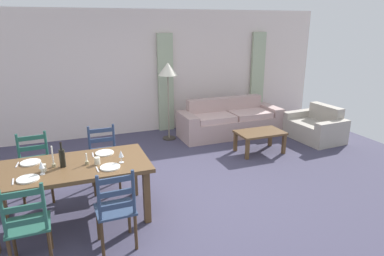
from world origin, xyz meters
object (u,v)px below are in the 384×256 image
coffee_table (260,135)px  dining_chair_near_right (116,209)px  armchair_upholstered (316,128)px  standing_lamp (168,74)px  coffee_cup_secondary (43,168)px  wine_bottle (62,158)px  wine_glass_near_right (121,154)px  coffee_cup_primary (97,161)px  couch (229,122)px  dining_chair_far_left (35,168)px  dining_chair_near_left (28,225)px  dining_table (71,172)px  wine_glass_near_left (41,165)px  dining_chair_far_right (104,158)px

coffee_table → dining_chair_near_right: bearing=-147.1°
armchair_upholstered → standing_lamp: 3.39m
standing_lamp → coffee_cup_secondary: bearing=-131.5°
wine_bottle → wine_glass_near_right: (0.68, -0.13, -0.01)m
armchair_upholstered → coffee_cup_primary: bearing=-161.9°
couch → dining_chair_far_left: bearing=-156.9°
dining_chair_near_left → armchair_upholstered: bearing=21.9°
coffee_table → coffee_cup_primary: bearing=-157.7°
dining_chair_far_left → wine_bottle: wine_bottle is taller
dining_table → dining_chair_near_right: size_ratio=1.98×
couch → armchair_upholstered: couch is taller
dining_table → coffee_cup_secondary: 0.33m
dining_table → armchair_upholstered: bearing=16.2°
dining_chair_near_right → coffee_cup_primary: size_ratio=10.67×
dining_chair_near_left → dining_chair_far_left: bearing=89.9°
dining_chair_near_right → coffee_cup_secondary: dining_chair_near_right is taller
dining_chair_near_left → coffee_cup_secondary: (0.17, 0.67, 0.32)m
wine_glass_near_left → couch: bearing=34.6°
coffee_cup_secondary → standing_lamp: standing_lamp is taller
dining_chair_near_left → dining_chair_far_left: 1.52m
wine_bottle → standing_lamp: bearing=50.6°
dining_chair_near_right → dining_chair_far_left: (-0.87, 1.53, 0.00)m
dining_chair_far_left → wine_bottle: 0.95m
dining_table → coffee_cup_primary: bearing=-14.7°
dining_chair_near_right → dining_chair_near_left: bearing=178.9°
wine_glass_near_left → couch: (3.74, 2.58, -0.57)m
coffee_table → standing_lamp: (-1.39, 1.40, 1.06)m
dining_chair_far_left → wine_glass_near_left: size_ratio=5.96×
wine_glass_near_right → armchair_upholstered: size_ratio=0.13×
coffee_cup_primary → armchair_upholstered: size_ratio=0.07×
wine_glass_near_right → coffee_cup_secondary: size_ratio=1.79×
couch → coffee_cup_primary: bearing=-141.1°
dining_chair_far_right → wine_glass_near_left: (-0.79, -0.92, 0.38)m
dining_table → coffee_cup_secondary: (-0.29, -0.08, 0.13)m
coffee_cup_secondary → dining_chair_far_left: bearing=100.9°
dining_chair_near_left → armchair_upholstered: size_ratio=0.79×
coffee_table → standing_lamp: standing_lamp is taller
dining_chair_near_right → coffee_table: dining_chair_near_right is taller
coffee_cup_primary → coffee_table: coffee_cup_primary is taller
dining_chair_near_left → dining_chair_far_left: size_ratio=1.00×
armchair_upholstered → wine_bottle: bearing=-163.9°
wine_bottle → armchair_upholstered: (5.13, 1.48, -0.62)m
dining_table → wine_glass_near_left: (-0.30, -0.15, 0.20)m
wine_glass_near_left → couch: size_ratio=0.07×
dining_chair_near_right → couch: dining_chair_near_right is taller
dining_table → coffee_table: (3.47, 1.21, -0.31)m
wine_bottle → couch: wine_bottle is taller
coffee_cup_secondary → coffee_table: bearing=18.9°
dining_chair_near_right → armchair_upholstered: dining_chair_near_right is taller
coffee_table → armchair_upholstered: bearing=9.2°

